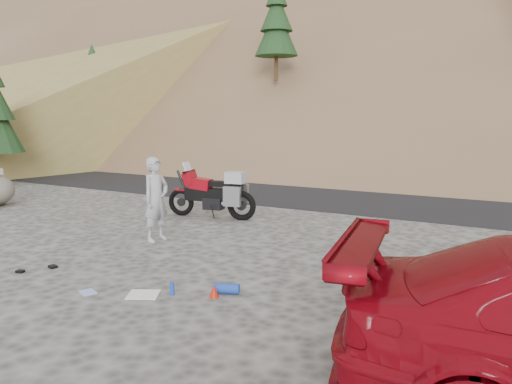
# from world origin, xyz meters

# --- Properties ---
(ground) EXTENTS (140.00, 140.00, 0.00)m
(ground) POSITION_xyz_m (0.00, 0.00, 0.00)
(ground) COLOR #413F3C
(ground) RESTS_ON ground
(road) EXTENTS (120.00, 7.00, 0.05)m
(road) POSITION_xyz_m (0.00, 9.00, 0.00)
(road) COLOR black
(road) RESTS_ON ground
(hillside) EXTENTS (120.00, 73.00, 46.72)m
(hillside) POSITION_xyz_m (-0.05, 40.88, 11.08)
(hillside) COLOR brown
(hillside) RESTS_ON ground
(motorcycle) EXTENTS (2.41, 0.96, 1.44)m
(motorcycle) POSITION_xyz_m (-0.31, 3.43, 0.62)
(motorcycle) COLOR black
(motorcycle) RESTS_ON ground
(man) EXTENTS (0.48, 0.68, 1.76)m
(man) POSITION_xyz_m (-0.05, 0.89, 0.00)
(man) COLOR #9C9DA2
(man) RESTS_ON ground
(gear_white_cloth) EXTENTS (0.58, 0.56, 0.01)m
(gear_white_cloth) POSITION_xyz_m (1.90, -1.71, 0.01)
(gear_white_cloth) COLOR white
(gear_white_cloth) RESTS_ON ground
(gear_blue_mat) EXTENTS (0.42, 0.29, 0.15)m
(gear_blue_mat) POSITION_xyz_m (2.92, -1.07, 0.08)
(gear_blue_mat) COLOR #1B3DA3
(gear_blue_mat) RESTS_ON ground
(gear_bottle) EXTENTS (0.08, 0.08, 0.19)m
(gear_bottle) POSITION_xyz_m (2.27, -1.51, 0.10)
(gear_bottle) COLOR #1B3DA3
(gear_bottle) RESTS_ON ground
(gear_funnel) EXTENTS (0.19, 0.19, 0.19)m
(gear_funnel) POSITION_xyz_m (2.85, -1.28, 0.10)
(gear_funnel) COLOR #AD1C0B
(gear_funnel) RESTS_ON ground
(gear_glove_a) EXTENTS (0.17, 0.14, 0.04)m
(gear_glove_a) POSITION_xyz_m (-0.36, -1.47, 0.02)
(gear_glove_a) COLOR black
(gear_glove_a) RESTS_ON ground
(gear_glove_b) EXTENTS (0.14, 0.12, 0.04)m
(gear_glove_b) POSITION_xyz_m (-0.61, -1.92, 0.02)
(gear_glove_b) COLOR black
(gear_glove_b) RESTS_ON ground
(gear_blue_cloth) EXTENTS (0.33, 0.29, 0.01)m
(gear_blue_cloth) POSITION_xyz_m (1.12, -2.04, 0.01)
(gear_blue_cloth) COLOR #90ABDF
(gear_blue_cloth) RESTS_ON ground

